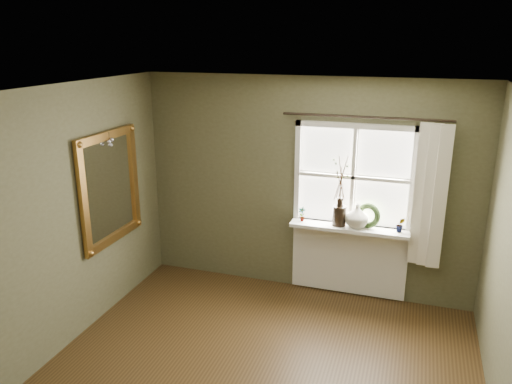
{
  "coord_description": "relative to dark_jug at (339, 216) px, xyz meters",
  "views": [
    {
      "loc": [
        1.2,
        -3.32,
        3.01
      ],
      "look_at": [
        -0.4,
        1.55,
        1.41
      ],
      "focal_mm": 35.0,
      "sensor_mm": 36.0,
      "label": 1
    }
  ],
  "objects": [
    {
      "name": "wall_back",
      "position": [
        -0.43,
        0.18,
        0.26
      ],
      "size": [
        4.0,
        0.1,
        2.6
      ],
      "primitive_type": "cube",
      "color": "brown",
      "rests_on": "ground"
    },
    {
      "name": "dark_jug",
      "position": [
        0.0,
        0.0,
        0.0
      ],
      "size": [
        0.19,
        0.19,
        0.23
      ],
      "primitive_type": "cylinder",
      "rotation": [
        0.0,
        0.0,
        0.18
      ],
      "color": "black",
      "rests_on": "window_sill"
    },
    {
      "name": "curtain_rod",
      "position": [
        0.22,
        0.05,
        1.14
      ],
      "size": [
        1.84,
        0.03,
        0.03
      ],
      "primitive_type": "cylinder",
      "rotation": [
        0.0,
        1.57,
        0.0
      ],
      "color": "black",
      "rests_on": "wall_back"
    },
    {
      "name": "window_sill",
      "position": [
        0.12,
        0.0,
        -0.14
      ],
      "size": [
        1.36,
        0.26,
        0.04
      ],
      "primitive_type": "cube",
      "color": "white",
      "rests_on": "wall_back"
    },
    {
      "name": "ceiling",
      "position": [
        -0.43,
        -2.12,
        1.56
      ],
      "size": [
        4.5,
        4.5,
        0.0
      ],
      "primitive_type": "plane",
      "color": "silver",
      "rests_on": "ground"
    },
    {
      "name": "window_frame",
      "position": [
        0.12,
        0.11,
        0.44
      ],
      "size": [
        1.36,
        0.06,
        1.24
      ],
      "color": "white",
      "rests_on": "wall_back"
    },
    {
      "name": "wreath",
      "position": [
        0.32,
        0.04,
        -0.01
      ],
      "size": [
        0.31,
        0.19,
        0.3
      ],
      "primitive_type": "torus",
      "rotation": [
        1.36,
        0.0,
        -0.24
      ],
      "color": "#2D431E",
      "rests_on": "window_sill"
    },
    {
      "name": "gilt_mirror",
      "position": [
        -2.39,
        -0.95,
        0.39
      ],
      "size": [
        0.1,
        1.05,
        1.25
      ],
      "color": "white",
      "rests_on": "wall_left"
    },
    {
      "name": "potted_plant_right",
      "position": [
        0.69,
        0.0,
        -0.03
      ],
      "size": [
        0.1,
        0.09,
        0.18
      ],
      "primitive_type": "imported",
      "rotation": [
        0.0,
        0.0,
        0.11
      ],
      "color": "#2D431E",
      "rests_on": "window_sill"
    },
    {
      "name": "curtain",
      "position": [
        0.96,
        0.01,
        0.33
      ],
      "size": [
        0.36,
        0.12,
        1.59
      ],
      "primitive_type": "cube",
      "color": "silver",
      "rests_on": "wall_back"
    },
    {
      "name": "wall_left",
      "position": [
        -2.48,
        -2.12,
        0.26
      ],
      "size": [
        0.1,
        4.5,
        2.6
      ],
      "primitive_type": "cube",
      "color": "brown",
      "rests_on": "ground"
    },
    {
      "name": "window_apron",
      "position": [
        0.12,
        0.11,
        -0.58
      ],
      "size": [
        1.36,
        0.04,
        0.88
      ],
      "primitive_type": "cube",
      "color": "white",
      "rests_on": "ground"
    },
    {
      "name": "cream_vase",
      "position": [
        0.2,
        0.0,
        0.02
      ],
      "size": [
        0.32,
        0.32,
        0.28
      ],
      "primitive_type": "imported",
      "rotation": [
        0.0,
        0.0,
        0.26
      ],
      "color": "beige",
      "rests_on": "window_sill"
    },
    {
      "name": "potted_plant_left",
      "position": [
        -0.44,
        0.0,
        -0.03
      ],
      "size": [
        0.1,
        0.08,
        0.17
      ],
      "primitive_type": "imported",
      "rotation": [
        0.0,
        0.0,
        -0.18
      ],
      "color": "#2D431E",
      "rests_on": "window_sill"
    }
  ]
}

